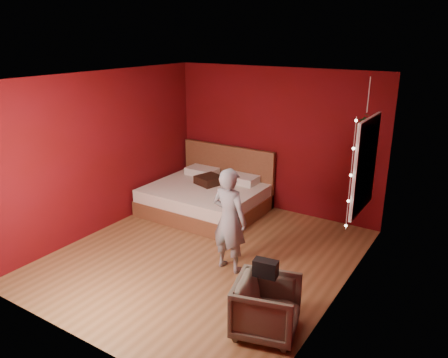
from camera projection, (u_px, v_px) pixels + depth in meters
floor at (205, 256)px, 6.50m from camera, size 4.50×4.50×0.00m
room_walls at (203, 146)px, 5.96m from camera, size 4.04×4.54×2.62m
window at (365, 165)px, 5.73m from camera, size 0.05×0.97×1.27m
fairy_lights at (351, 175)px, 5.33m from camera, size 0.04×0.04×1.45m
bed at (207, 196)px, 8.04m from camera, size 1.99×1.69×1.09m
person at (229, 220)px, 5.92m from camera, size 0.57×0.40×1.48m
armchair at (267, 307)px, 4.75m from camera, size 0.85×0.83×0.63m
handbag at (266, 268)px, 4.73m from camera, size 0.28×0.17×0.19m
throw_pillow at (209, 180)px, 8.04m from camera, size 0.53×0.53×0.15m
hanging_plant at (366, 125)px, 5.97m from camera, size 0.37×0.34×0.82m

